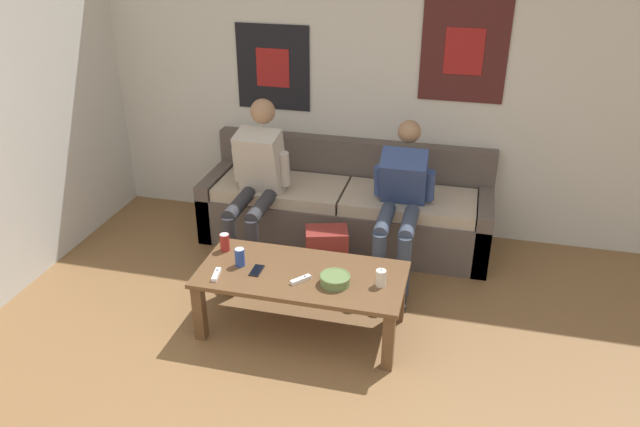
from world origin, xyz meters
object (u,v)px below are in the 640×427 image
Objects in this scene: game_controller_near_right at (301,280)px; person_seated_teen at (401,197)px; backpack at (327,258)px; drink_can_red at (225,242)px; cell_phone at (257,270)px; ceramic_bowl at (335,279)px; person_seated_adult at (256,177)px; coffee_table at (302,282)px; pillar_candle at (381,278)px; couch at (346,209)px; drink_can_blue at (240,257)px; game_controller_near_left at (216,275)px.

person_seated_teen is at bearing 64.47° from game_controller_near_right.
drink_can_red reaches higher than backpack.
backpack is 0.76m from cell_phone.
person_seated_adult is at bearing 131.15° from ceramic_bowl.
coffee_table is at bearing -92.27° from backpack.
pillar_candle is 0.89× the size of cell_phone.
pillar_candle is 1.13m from drink_can_red.
couch is 0.70m from backpack.
drink_can_blue is at bearing 179.14° from pillar_candle.
game_controller_near_right is (-0.50, -0.08, -0.04)m from pillar_candle.
backpack is 3.55× the size of drink_can_blue.
coffee_table is at bearing -55.76° from person_seated_adult.
drink_can_blue is (-0.94, 0.01, 0.01)m from pillar_candle.
coffee_table is 0.44m from drink_can_blue.
couch reaches higher than cell_phone.
coffee_table is at bearing 102.96° from game_controller_near_right.
coffee_table is 9.13× the size of game_controller_near_left.
couch is at bearing 89.07° from coffee_table.
game_controller_near_left is 0.55m from game_controller_near_right.
backpack is at bearing 128.66° from pillar_candle.
drink_can_blue is 0.20m from game_controller_near_left.
person_seated_teen reaches higher than game_controller_near_left.
drink_can_blue reaches higher than backpack.
pillar_candle is (0.50, -0.62, 0.28)m from backpack.
ceramic_bowl is (0.86, -0.98, -0.19)m from person_seated_adult.
person_seated_adult reaches higher than backpack.
pillar_candle is 0.92× the size of game_controller_near_right.
backpack is at bearing 107.77° from ceramic_bowl.
drink_can_blue is at bearing -126.09° from backpack.
person_seated_adult is 9.95× the size of drink_can_red.
couch reaches higher than game_controller_near_right.
pillar_candle reaches higher than backpack.
drink_can_blue and drink_can_red have the same top height.
person_seated_adult is at bearing 154.48° from backpack.
couch is 1.76× the size of coffee_table.
couch is at bearing 77.02° from cell_phone.
game_controller_near_right is (0.00, -1.39, 0.17)m from couch.
game_controller_near_left reaches higher than coffee_table.
person_seated_adult is 1.21m from game_controller_near_right.
ceramic_bowl is at bearing -17.12° from coffee_table.
person_seated_adult is at bearing 91.99° from drink_can_red.
backpack is (0.02, 0.60, -0.16)m from coffee_table.
person_seated_teen is 1.28m from cell_phone.
drink_can_red is 0.91× the size of cell_phone.
cell_phone is at bearing 27.83° from game_controller_near_left.
cell_phone is (0.30, -0.21, -0.06)m from drink_can_red.
person_seated_adult is (-0.62, 0.91, 0.30)m from coffee_table.
drink_can_blue is at bearing 58.54° from game_controller_near_left.
cell_phone is (-0.53, 0.02, -0.03)m from ceramic_bowl.
drink_can_red is at bearing 165.19° from coffee_table.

